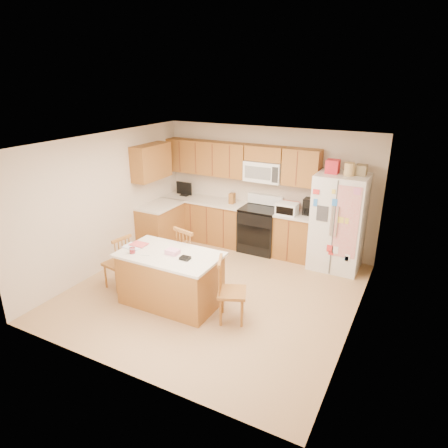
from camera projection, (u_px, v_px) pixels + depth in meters
The scene contains 9 objects.
ground at pixel (215, 291), 6.76m from camera, with size 4.50×4.50×0.00m, color #A98053.
room_shell at pixel (214, 210), 6.26m from camera, with size 4.60×4.60×2.52m.
cabinetry at pixel (215, 203), 8.35m from camera, with size 3.36×1.56×2.15m.
stove at pixel (260, 229), 8.20m from camera, with size 0.76×0.65×1.13m.
refrigerator at pixel (338, 221), 7.31m from camera, with size 0.90×0.79×2.04m.
island at pixel (171, 278), 6.28m from camera, with size 1.60×0.93×0.95m.
windsor_chair_left at pixel (119, 263), 6.75m from camera, with size 0.45×0.47×0.95m.
windsor_chair_back at pixel (191, 258), 6.81m from camera, with size 0.55×0.54×1.07m.
windsor_chair_right at pixel (230, 292), 5.82m from camera, with size 0.54×0.55×0.99m.
Camera 1 is at (2.89, -5.19, 3.43)m, focal length 32.00 mm.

